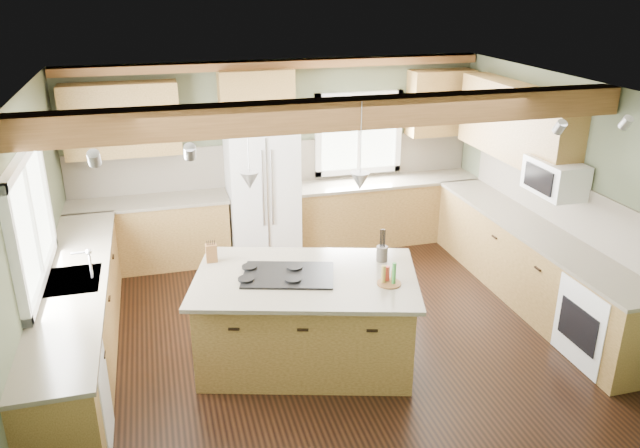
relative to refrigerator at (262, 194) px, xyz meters
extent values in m
plane|color=black|center=(0.30, -2.12, -0.90)|extent=(5.60, 5.60, 0.00)
plane|color=silver|center=(0.30, -2.12, 1.70)|extent=(5.60, 5.60, 0.00)
plane|color=#495139|center=(0.30, 0.38, 0.40)|extent=(5.60, 0.00, 5.60)
plane|color=#495139|center=(-2.50, -2.12, 0.40)|extent=(0.00, 5.00, 5.00)
plane|color=#495139|center=(3.10, -2.12, 0.40)|extent=(0.00, 5.00, 5.00)
cube|color=#553518|center=(0.30, -2.57, 1.57)|extent=(5.55, 0.26, 0.26)
cube|color=#553518|center=(0.30, 0.28, 1.64)|extent=(5.55, 0.20, 0.10)
cube|color=brown|center=(0.30, 0.36, 0.31)|extent=(5.58, 0.03, 0.58)
cube|color=brown|center=(3.08, -2.07, 0.31)|extent=(0.03, 3.70, 0.58)
cube|color=brown|center=(-1.49, 0.08, -0.46)|extent=(2.02, 0.60, 0.88)
cube|color=#4C4638|center=(-1.49, 0.08, 0.00)|extent=(2.06, 0.64, 0.04)
cube|color=brown|center=(1.79, 0.08, -0.46)|extent=(2.62, 0.60, 0.88)
cube|color=#4C4638|center=(1.79, 0.08, 0.00)|extent=(2.66, 0.64, 0.04)
cube|color=brown|center=(-2.20, -2.07, -0.46)|extent=(0.60, 3.70, 0.88)
cube|color=#4C4638|center=(-2.20, -2.07, 0.00)|extent=(0.64, 3.74, 0.04)
cube|color=brown|center=(2.80, -2.07, -0.46)|extent=(0.60, 3.70, 0.88)
cube|color=#4C4638|center=(2.80, -2.07, 0.00)|extent=(0.64, 3.74, 0.04)
cube|color=brown|center=(-1.69, 0.21, 1.05)|extent=(1.40, 0.35, 0.90)
cube|color=brown|center=(0.00, 0.21, 1.25)|extent=(0.96, 0.35, 0.70)
cube|color=brown|center=(2.92, -1.22, 1.05)|extent=(0.35, 2.20, 0.90)
cube|color=brown|center=(2.60, 0.21, 1.05)|extent=(0.90, 0.35, 0.90)
cube|color=white|center=(-2.48, -2.07, 0.65)|extent=(0.04, 1.60, 1.05)
cube|color=white|center=(1.45, 0.36, 0.65)|extent=(1.10, 0.04, 1.00)
cube|color=#262628|center=(-2.20, -2.07, 0.01)|extent=(0.50, 0.65, 0.03)
cylinder|color=#B2B2B7|center=(-2.02, -2.07, 0.15)|extent=(0.02, 0.02, 0.28)
cube|color=white|center=(-2.19, -3.37, -0.47)|extent=(0.60, 0.60, 0.84)
cube|color=white|center=(2.79, -3.37, -0.47)|extent=(0.60, 0.72, 0.84)
cube|color=white|center=(2.88, -2.17, 0.65)|extent=(0.40, 0.70, 0.38)
cone|color=#B2B2B7|center=(-0.52, -2.43, 0.98)|extent=(0.18, 0.18, 0.16)
cone|color=#B2B2B7|center=(0.43, -2.71, 0.98)|extent=(0.18, 0.18, 0.16)
cube|color=white|center=(0.00, 0.00, 0.00)|extent=(0.90, 0.74, 1.80)
cube|color=brown|center=(-0.04, -2.57, -0.46)|extent=(2.26, 1.73, 0.88)
cube|color=#4C4638|center=(-0.04, -2.57, 0.00)|extent=(2.42, 1.90, 0.04)
cube|color=black|center=(-0.20, -2.53, 0.03)|extent=(0.99, 0.80, 0.02)
cube|color=brown|center=(-0.88, -2.00, 0.11)|extent=(0.11, 0.08, 0.19)
cylinder|color=#38302D|center=(0.79, -2.43, 0.10)|extent=(0.15, 0.15, 0.15)
camera|label=1|loc=(-1.31, -7.80, 2.70)|focal=35.00mm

